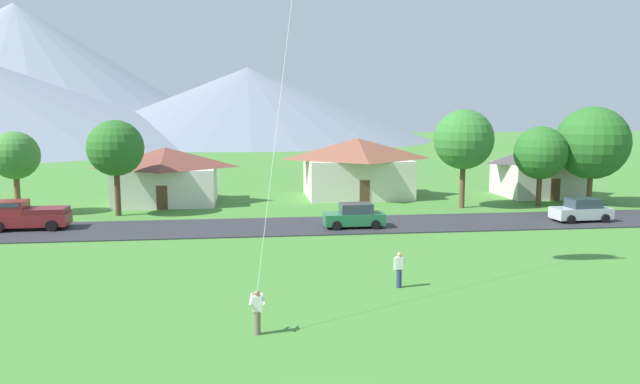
{
  "coord_description": "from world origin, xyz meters",
  "views": [
    {
      "loc": [
        -2.21,
        -13.22,
        8.25
      ],
      "look_at": [
        0.9,
        11.59,
        4.84
      ],
      "focal_mm": 34.18,
      "sensor_mm": 36.0,
      "label": 1
    }
  ],
  "objects_px": {
    "house_leftmost": "(166,175)",
    "watcher_person": "(399,269)",
    "house_right_center": "(357,167)",
    "house_left_center": "(539,170)",
    "parked_car_green_west_end": "(354,216)",
    "tree_near_right": "(541,153)",
    "tree_near_left": "(116,148)",
    "tree_left_of_center": "(15,156)",
    "tree_center": "(464,140)",
    "parked_car_silver_mid_east": "(582,210)",
    "pickup_truck_maroon_west_side": "(27,215)",
    "tree_right_of_center": "(592,143)"
  },
  "relations": [
    {
      "from": "parked_car_silver_mid_east",
      "to": "tree_center",
      "type": "bearing_deg",
      "value": 130.73
    },
    {
      "from": "watcher_person",
      "to": "pickup_truck_maroon_west_side",
      "type": "bearing_deg",
      "value": 143.25
    },
    {
      "from": "house_right_center",
      "to": "house_left_center",
      "type": "bearing_deg",
      "value": -4.57
    },
    {
      "from": "tree_near_left",
      "to": "parked_car_silver_mid_east",
      "type": "xyz_separation_m",
      "value": [
        34.38,
        -7.1,
        -4.39
      ]
    },
    {
      "from": "tree_near_right",
      "to": "parked_car_green_west_end",
      "type": "distance_m",
      "value": 19.33
    },
    {
      "from": "parked_car_green_west_end",
      "to": "watcher_person",
      "type": "xyz_separation_m",
      "value": [
        -0.49,
        -14.26,
        0.01
      ]
    },
    {
      "from": "tree_near_right",
      "to": "house_left_center",
      "type": "bearing_deg",
      "value": 63.35
    },
    {
      "from": "house_right_center",
      "to": "pickup_truck_maroon_west_side",
      "type": "bearing_deg",
      "value": -152.85
    },
    {
      "from": "watcher_person",
      "to": "house_leftmost",
      "type": "bearing_deg",
      "value": 116.77
    },
    {
      "from": "tree_left_of_center",
      "to": "tree_right_of_center",
      "type": "bearing_deg",
      "value": -1.23
    },
    {
      "from": "tree_right_of_center",
      "to": "pickup_truck_maroon_west_side",
      "type": "height_order",
      "value": "tree_right_of_center"
    },
    {
      "from": "house_left_center",
      "to": "house_right_center",
      "type": "relative_size",
      "value": 0.76
    },
    {
      "from": "house_leftmost",
      "to": "watcher_person",
      "type": "relative_size",
      "value": 5.45
    },
    {
      "from": "tree_center",
      "to": "tree_left_of_center",
      "type": "bearing_deg",
      "value": 178.37
    },
    {
      "from": "tree_near_left",
      "to": "tree_near_right",
      "type": "bearing_deg",
      "value": 0.42
    },
    {
      "from": "parked_car_silver_mid_east",
      "to": "tree_left_of_center",
      "type": "bearing_deg",
      "value": 168.68
    },
    {
      "from": "parked_car_green_west_end",
      "to": "pickup_truck_maroon_west_side",
      "type": "height_order",
      "value": "pickup_truck_maroon_west_side"
    },
    {
      "from": "house_left_center",
      "to": "pickup_truck_maroon_west_side",
      "type": "height_order",
      "value": "house_left_center"
    },
    {
      "from": "pickup_truck_maroon_west_side",
      "to": "watcher_person",
      "type": "relative_size",
      "value": 3.13
    },
    {
      "from": "house_left_center",
      "to": "tree_center",
      "type": "distance_m",
      "value": 12.0
    },
    {
      "from": "tree_left_of_center",
      "to": "pickup_truck_maroon_west_side",
      "type": "distance_m",
      "value": 8.05
    },
    {
      "from": "tree_center",
      "to": "parked_car_green_west_end",
      "type": "distance_m",
      "value": 13.98
    },
    {
      "from": "tree_center",
      "to": "parked_car_green_west_end",
      "type": "bearing_deg",
      "value": -144.07
    },
    {
      "from": "house_leftmost",
      "to": "tree_right_of_center",
      "type": "height_order",
      "value": "tree_right_of_center"
    },
    {
      "from": "house_right_center",
      "to": "tree_center",
      "type": "height_order",
      "value": "tree_center"
    },
    {
      "from": "tree_near_right",
      "to": "watcher_person",
      "type": "bearing_deg",
      "value": -129.24
    },
    {
      "from": "house_right_center",
      "to": "tree_left_of_center",
      "type": "bearing_deg",
      "value": -167.2
    },
    {
      "from": "tree_center",
      "to": "parked_car_green_west_end",
      "type": "height_order",
      "value": "tree_center"
    },
    {
      "from": "house_left_center",
      "to": "parked_car_silver_mid_east",
      "type": "relative_size",
      "value": 1.82
    },
    {
      "from": "tree_near_left",
      "to": "pickup_truck_maroon_west_side",
      "type": "relative_size",
      "value": 1.42
    },
    {
      "from": "tree_left_of_center",
      "to": "parked_car_silver_mid_east",
      "type": "distance_m",
      "value": 43.26
    },
    {
      "from": "house_leftmost",
      "to": "watcher_person",
      "type": "distance_m",
      "value": 30.8
    },
    {
      "from": "house_right_center",
      "to": "parked_car_green_west_end",
      "type": "height_order",
      "value": "house_right_center"
    },
    {
      "from": "house_right_center",
      "to": "tree_near_left",
      "type": "distance_m",
      "value": 21.96
    },
    {
      "from": "tree_near_left",
      "to": "tree_near_right",
      "type": "relative_size",
      "value": 1.09
    },
    {
      "from": "house_right_center",
      "to": "watcher_person",
      "type": "height_order",
      "value": "house_right_center"
    },
    {
      "from": "house_right_center",
      "to": "parked_car_green_west_end",
      "type": "xyz_separation_m",
      "value": [
        -3.03,
        -15.13,
        -2.01
      ]
    },
    {
      "from": "tree_center",
      "to": "tree_right_of_center",
      "type": "relative_size",
      "value": 0.97
    },
    {
      "from": "house_leftmost",
      "to": "tree_center",
      "type": "xyz_separation_m",
      "value": [
        24.94,
        -5.5,
        3.18
      ]
    },
    {
      "from": "parked_car_silver_mid_east",
      "to": "pickup_truck_maroon_west_side",
      "type": "bearing_deg",
      "value": 177.32
    },
    {
      "from": "pickup_truck_maroon_west_side",
      "to": "tree_center",
      "type": "bearing_deg",
      "value": 9.62
    },
    {
      "from": "house_left_center",
      "to": "tree_right_of_center",
      "type": "height_order",
      "value": "tree_right_of_center"
    },
    {
      "from": "tree_left_of_center",
      "to": "parked_car_silver_mid_east",
      "type": "relative_size",
      "value": 1.54
    },
    {
      "from": "parked_car_green_west_end",
      "to": "tree_near_right",
      "type": "bearing_deg",
      "value": 23.66
    },
    {
      "from": "tree_center",
      "to": "tree_near_right",
      "type": "distance_m",
      "value": 6.87
    },
    {
      "from": "tree_near_left",
      "to": "tree_left_of_center",
      "type": "xyz_separation_m",
      "value": [
        -7.88,
        1.35,
        -0.6
      ]
    },
    {
      "from": "tree_near_right",
      "to": "watcher_person",
      "type": "relative_size",
      "value": 4.07
    },
    {
      "from": "tree_right_of_center",
      "to": "parked_car_silver_mid_east",
      "type": "relative_size",
      "value": 1.99
    },
    {
      "from": "house_left_center",
      "to": "parked_car_silver_mid_east",
      "type": "xyz_separation_m",
      "value": [
        -3.45,
        -13.49,
        -1.65
      ]
    },
    {
      "from": "house_left_center",
      "to": "tree_near_left",
      "type": "xyz_separation_m",
      "value": [
        -37.83,
        -6.38,
        2.74
      ]
    }
  ]
}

